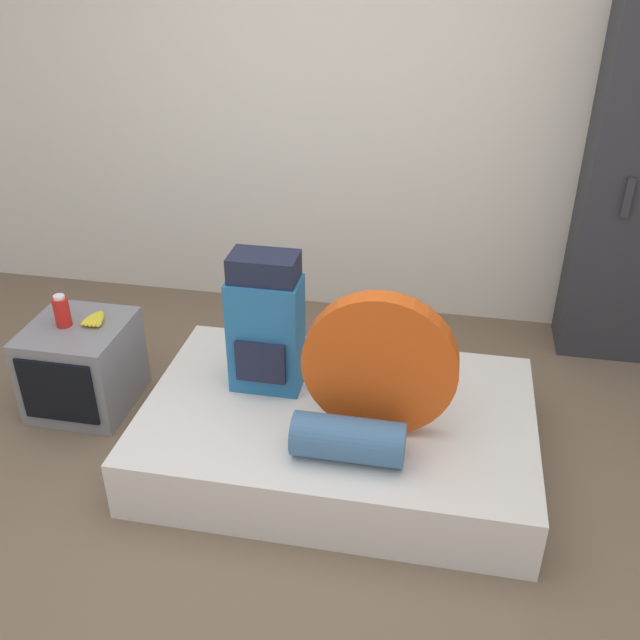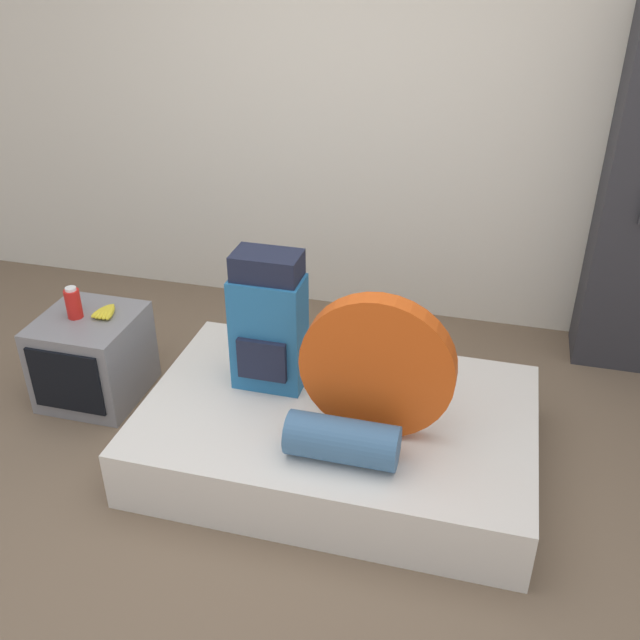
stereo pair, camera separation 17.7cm
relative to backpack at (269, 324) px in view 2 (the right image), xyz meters
name	(u,v)px [view 2 (the right image)]	position (x,y,z in m)	size (l,w,h in m)	color
ground_plane	(255,525)	(0.13, -0.63, -0.62)	(16.00, 16.00, 0.00)	brown
wall_back	(363,104)	(0.13, 1.41, 0.68)	(8.00, 0.05, 2.60)	silver
bed	(338,433)	(0.36, -0.12, -0.47)	(1.78, 1.16, 0.29)	silver
backpack	(269,324)	(0.00, 0.00, 0.00)	(0.33, 0.23, 0.67)	#23669E
tent_bag	(377,367)	(0.55, -0.23, 0.00)	(0.66, 0.10, 0.66)	#D14C14
sleeping_roll	(342,440)	(0.46, -0.45, -0.23)	(0.46, 0.19, 0.19)	#3D668E
television	(93,357)	(-1.00, 0.05, -0.38)	(0.48, 0.52, 0.47)	gray
canister	(73,303)	(-1.06, 0.06, -0.07)	(0.08, 0.08, 0.17)	red
banana_bunch	(106,311)	(-0.92, 0.12, -0.13)	(0.12, 0.16, 0.04)	yellow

